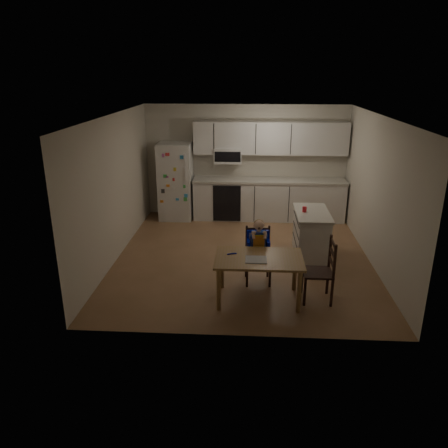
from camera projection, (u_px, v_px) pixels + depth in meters
name	position (u px, v px, depth m)	size (l,w,h in m)	color
room	(244.00, 183.00, 7.95)	(4.52, 5.01, 2.51)	brown
refrigerator	(176.00, 181.00, 9.74)	(0.72, 0.70, 1.70)	silver
kitchen_run	(268.00, 180.00, 9.70)	(3.37, 0.62, 2.15)	silver
kitchen_island	(311.00, 234.00, 7.83)	(0.59, 1.13, 0.83)	silver
red_cup	(304.00, 209.00, 7.69)	(0.07, 0.07, 0.09)	red
dining_table	(259.00, 263.00, 6.25)	(1.26, 0.81, 0.67)	olive
napkin	(256.00, 260.00, 6.14)	(0.30, 0.26, 0.01)	#B9B9BE
toddler_spoon	(231.00, 254.00, 6.33)	(0.02, 0.02, 0.12)	#0814AF
chair_booster	(258.00, 244.00, 6.82)	(0.41, 0.41, 1.04)	black
chair_side	(325.00, 266.00, 6.26)	(0.42, 0.42, 0.95)	black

